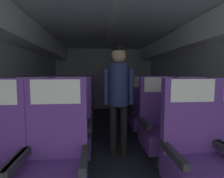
% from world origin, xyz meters
% --- Properties ---
extents(ground, '(3.49, 6.52, 0.02)m').
position_xyz_m(ground, '(0.00, 3.06, -0.01)').
color(ground, '#2D3342').
extents(fuselage_shell, '(3.37, 6.17, 2.09)m').
position_xyz_m(fuselage_shell, '(0.00, 3.30, 1.52)').
color(fuselage_shell, silver).
rests_on(fuselage_shell, ground).
extents(seat_a_left_aisle, '(0.52, 0.50, 1.16)m').
position_xyz_m(seat_a_left_aisle, '(-0.59, 1.65, 0.49)').
color(seat_a_left_aisle, '#38383D').
rests_on(seat_a_left_aisle, ground).
extents(seat_a_right_window, '(0.52, 0.50, 1.16)m').
position_xyz_m(seat_a_right_window, '(0.57, 1.64, 0.49)').
color(seat_a_right_window, '#38383D').
rests_on(seat_a_right_window, ground).
extents(seat_b_left_window, '(0.52, 0.50, 1.16)m').
position_xyz_m(seat_b_left_window, '(-1.08, 2.47, 0.49)').
color(seat_b_left_window, '#38383D').
rests_on(seat_b_left_window, ground).
extents(seat_b_left_aisle, '(0.52, 0.50, 1.16)m').
position_xyz_m(seat_b_left_aisle, '(-0.58, 2.46, 0.49)').
color(seat_b_left_aisle, '#38383D').
rests_on(seat_b_left_aisle, ground).
extents(seat_b_right_aisle, '(0.52, 0.50, 1.16)m').
position_xyz_m(seat_b_right_aisle, '(1.07, 2.49, 0.49)').
color(seat_b_right_aisle, '#38383D').
rests_on(seat_b_right_aisle, ground).
extents(seat_b_right_window, '(0.52, 0.50, 1.16)m').
position_xyz_m(seat_b_right_window, '(0.58, 2.48, 0.49)').
color(seat_b_right_window, '#38383D').
rests_on(seat_b_right_window, ground).
extents(seat_c_left_window, '(0.52, 0.50, 1.16)m').
position_xyz_m(seat_c_left_window, '(-1.07, 3.32, 0.49)').
color(seat_c_left_window, '#38383D').
rests_on(seat_c_left_window, ground).
extents(seat_c_left_aisle, '(0.52, 0.50, 1.16)m').
position_xyz_m(seat_c_left_aisle, '(-0.58, 3.32, 0.49)').
color(seat_c_left_aisle, '#38383D').
rests_on(seat_c_left_aisle, ground).
extents(seat_c_right_aisle, '(0.52, 0.50, 1.16)m').
position_xyz_m(seat_c_right_aisle, '(1.08, 3.30, 0.49)').
color(seat_c_right_aisle, '#38383D').
rests_on(seat_c_right_aisle, ground).
extents(seat_c_right_window, '(0.52, 0.50, 1.16)m').
position_xyz_m(seat_c_right_window, '(0.59, 3.32, 0.49)').
color(seat_c_right_window, '#38383D').
rests_on(seat_c_right_window, ground).
extents(seat_d_left_window, '(0.52, 0.50, 1.16)m').
position_xyz_m(seat_d_left_window, '(-1.09, 4.14, 0.49)').
color(seat_d_left_window, '#38383D').
rests_on(seat_d_left_window, ground).
extents(seat_d_left_aisle, '(0.52, 0.50, 1.16)m').
position_xyz_m(seat_d_left_aisle, '(-0.59, 4.15, 0.49)').
color(seat_d_left_aisle, '#38383D').
rests_on(seat_d_left_aisle, ground).
extents(seat_d_right_aisle, '(0.52, 0.50, 1.16)m').
position_xyz_m(seat_d_right_aisle, '(1.08, 4.13, 0.49)').
color(seat_d_right_aisle, '#38383D').
rests_on(seat_d_right_aisle, ground).
extents(seat_d_right_window, '(0.52, 0.50, 1.16)m').
position_xyz_m(seat_d_right_window, '(0.59, 4.13, 0.49)').
color(seat_d_right_window, '#38383D').
rests_on(seat_d_right_window, ground).
extents(flight_attendant, '(0.43, 0.28, 1.59)m').
position_xyz_m(flight_attendant, '(0.05, 2.73, 0.98)').
color(flight_attendant, black).
rests_on(flight_attendant, ground).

